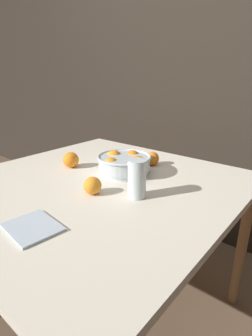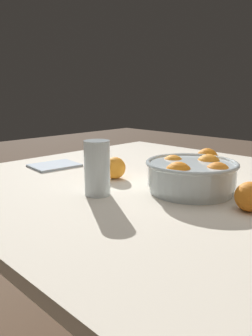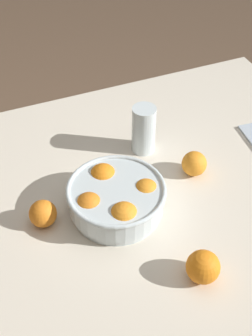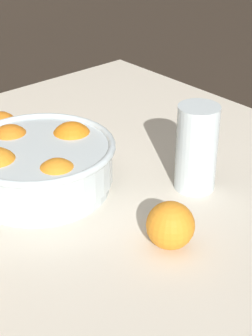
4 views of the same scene
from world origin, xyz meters
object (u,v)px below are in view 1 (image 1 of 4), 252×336
object	(u,v)px
juice_glass	(137,181)
orange_loose_front	(71,160)
orange_loose_aside	(152,158)
orange_loose_near_bowl	(93,186)
fruit_bowl	(124,163)

from	to	relation	value
juice_glass	orange_loose_front	distance (m)	0.46
juice_glass	orange_loose_aside	size ratio (longest dim) A/B	2.11
orange_loose_near_bowl	orange_loose_front	xyz separation A→B (m)	(-0.31, 0.15, 0.00)
orange_loose_near_bowl	orange_loose_front	world-z (taller)	orange_loose_front
fruit_bowl	orange_loose_aside	size ratio (longest dim) A/B	3.61
fruit_bowl	orange_loose_near_bowl	size ratio (longest dim) A/B	3.60
fruit_bowl	juice_glass	xyz separation A→B (m)	(0.20, -0.16, 0.02)
fruit_bowl	juice_glass	world-z (taller)	juice_glass
fruit_bowl	orange_loose_front	distance (m)	0.28
fruit_bowl	orange_loose_aside	bearing A→B (deg)	79.19
orange_loose_near_bowl	orange_loose_aside	xyz separation A→B (m)	(-0.02, 0.43, -0.00)
juice_glass	orange_loose_front	bearing A→B (deg)	172.73
fruit_bowl	orange_loose_front	xyz separation A→B (m)	(-0.26, -0.11, -0.01)
juice_glass	orange_loose_near_bowl	bearing A→B (deg)	-149.15
fruit_bowl	orange_loose_aside	world-z (taller)	fruit_bowl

